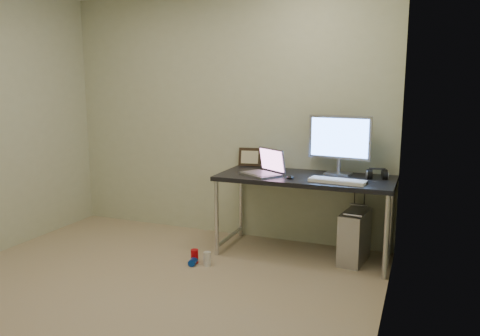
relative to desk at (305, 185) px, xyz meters
name	(u,v)px	position (x,y,z in m)	size (l,w,h in m)	color
floor	(130,300)	(-0.96, -1.40, -0.67)	(3.50, 3.50, 0.00)	tan
wall_back	(224,116)	(-0.96, 0.35, 0.58)	(3.50, 0.02, 2.50)	beige
wall_right	(386,143)	(0.79, -1.40, 0.58)	(0.02, 3.50, 2.50)	beige
desk	(305,185)	(0.00, 0.00, 0.00)	(1.58, 0.69, 0.75)	black
tower_computer	(355,237)	(0.46, 0.00, -0.44)	(0.25, 0.46, 0.49)	#B9B9BE
cable_a	(354,210)	(0.41, 0.30, -0.27)	(0.01, 0.01, 0.70)	black
cable_b	(364,213)	(0.50, 0.28, -0.29)	(0.01, 0.01, 0.72)	black
can_red	(195,256)	(-0.85, -0.56, -0.61)	(0.07, 0.07, 0.12)	red
can_white	(207,259)	(-0.72, -0.58, -0.61)	(0.07, 0.07, 0.12)	silver
can_blue	(193,261)	(-0.84, -0.61, -0.64)	(0.06, 0.06, 0.11)	#09339E
laptop	(265,169)	(-0.36, -0.07, 0.14)	(0.45, 0.43, 0.24)	#A8A8AF
monitor	(339,140)	(0.26, 0.19, 0.40)	(0.58, 0.20, 0.55)	#A8A8AF
keyboard	(337,181)	(0.32, -0.18, 0.09)	(0.47, 0.15, 0.03)	white
mouse_right	(364,181)	(0.54, -0.13, 0.10)	(0.06, 0.10, 0.03)	black
mouse_left	(290,177)	(-0.10, -0.15, 0.10)	(0.06, 0.10, 0.03)	black
headphones	(377,175)	(0.62, 0.12, 0.11)	(0.20, 0.12, 0.12)	black
picture_frame	(250,157)	(-0.66, 0.32, 0.17)	(0.23, 0.03, 0.19)	black
webcam	(279,159)	(-0.34, 0.30, 0.17)	(0.05, 0.04, 0.12)	silver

